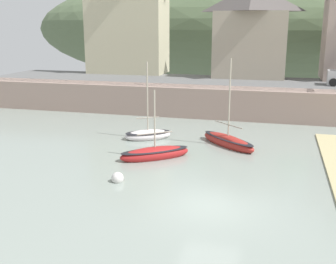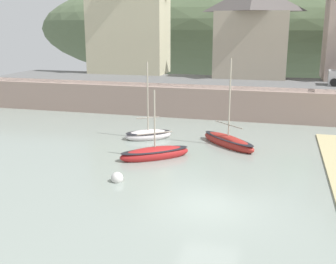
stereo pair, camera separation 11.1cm
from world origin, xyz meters
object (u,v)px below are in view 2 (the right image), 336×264
object	(u,v)px
waterfront_building_centre	(252,30)
sailboat_far_left	(148,135)
dinghy_open_wooden	(228,141)
waterfront_building_left	(128,17)
sailboat_tall_mast	(155,153)
mooring_buoy	(117,178)

from	to	relation	value
waterfront_building_centre	sailboat_far_left	bearing A→B (deg)	-108.22
waterfront_building_centre	dinghy_open_wooden	world-z (taller)	waterfront_building_centre
waterfront_building_centre	sailboat_far_left	size ratio (longest dim) A/B	1.65
waterfront_building_centre	waterfront_building_left	bearing A→B (deg)	180.00
dinghy_open_wooden	sailboat_far_left	size ratio (longest dim) A/B	1.07
sailboat_far_left	sailboat_tall_mast	size ratio (longest dim) A/B	1.28
waterfront_building_left	waterfront_building_centre	xyz separation A→B (m)	(12.33, 0.00, -1.25)
waterfront_building_left	sailboat_far_left	xyz separation A→B (m)	(7.10, -15.89, -7.71)
dinghy_open_wooden	waterfront_building_left	bearing A→B (deg)	170.17
waterfront_building_centre	dinghy_open_wooden	xyz separation A→B (m)	(0.01, -16.24, -6.43)
waterfront_building_centre	sailboat_tall_mast	xyz separation A→B (m)	(-3.60, -19.75, -6.45)
waterfront_building_centre	sailboat_far_left	xyz separation A→B (m)	(-5.23, -15.89, -6.46)
waterfront_building_left	sailboat_tall_mast	xyz separation A→B (m)	(8.73, -19.75, -7.70)
waterfront_building_left	sailboat_tall_mast	bearing A→B (deg)	-66.14
sailboat_tall_mast	mooring_buoy	size ratio (longest dim) A/B	6.87
sailboat_tall_mast	waterfront_building_centre	bearing A→B (deg)	42.45
dinghy_open_wooden	sailboat_tall_mast	bearing A→B (deg)	-92.91
waterfront_building_left	waterfront_building_centre	distance (m)	12.40
mooring_buoy	waterfront_building_left	bearing A→B (deg)	108.83
dinghy_open_wooden	sailboat_far_left	distance (m)	5.25
waterfront_building_left	dinghy_open_wooden	distance (m)	21.80
waterfront_building_centre	mooring_buoy	distance (m)	24.91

